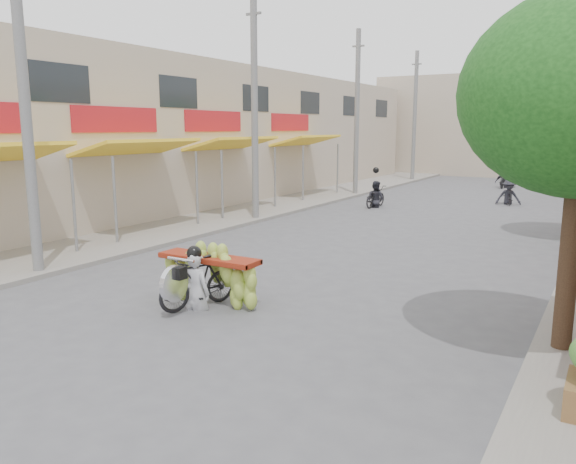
{
  "coord_description": "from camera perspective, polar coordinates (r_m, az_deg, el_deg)",
  "views": [
    {
      "loc": [
        5.89,
        -4.89,
        3.34
      ],
      "look_at": [
        -0.21,
        5.49,
        1.1
      ],
      "focal_mm": 35.0,
      "sensor_mm": 36.0,
      "label": 1
    }
  ],
  "objects": [
    {
      "name": "far_building",
      "position": [
        43.3,
        22.97,
        9.93
      ],
      "size": [
        20.0,
        6.0,
        7.0
      ],
      "primitive_type": "cube",
      "color": "#B8A892",
      "rests_on": "ground"
    },
    {
      "name": "utility_pole_back",
      "position": [
        36.68,
        12.74,
        11.35
      ],
      "size": [
        0.6,
        0.24,
        8.0
      ],
      "color": "slate",
      "rests_on": "ground"
    },
    {
      "name": "shophouse_row_left",
      "position": [
        26.0,
        -13.21,
        9.51
      ],
      "size": [
        9.77,
        40.0,
        6.0
      ],
      "color": "#B8A892",
      "rests_on": "ground"
    },
    {
      "name": "bg_motorbike_c",
      "position": [
        34.03,
        21.14,
        5.5
      ],
      "size": [
        0.97,
        1.81,
        1.95
      ],
      "color": "black",
      "rests_on": "ground"
    },
    {
      "name": "utility_pole_far",
      "position": [
        28.26,
        7.01,
        11.85
      ],
      "size": [
        0.6,
        0.24,
        8.0
      ],
      "color": "slate",
      "rests_on": "ground"
    },
    {
      "name": "ground",
      "position": [
        8.36,
        -18.71,
        -13.61
      ],
      "size": [
        120.0,
        120.0,
        0.0
      ],
      "primitive_type": "plane",
      "color": "#545459",
      "rests_on": "ground"
    },
    {
      "name": "banana_motorbike",
      "position": [
        10.74,
        -8.72,
        -3.94
      ],
      "size": [
        2.2,
        1.85,
        2.0
      ],
      "color": "black",
      "rests_on": "ground"
    },
    {
      "name": "bg_motorbike_a",
      "position": [
        24.21,
        8.87,
        4.26
      ],
      "size": [
        0.81,
        1.62,
        1.95
      ],
      "color": "black",
      "rests_on": "ground"
    },
    {
      "name": "bg_motorbike_b",
      "position": [
        26.6,
        21.56,
        4.5
      ],
      "size": [
        1.17,
        1.55,
        1.95
      ],
      "color": "black",
      "rests_on": "ground"
    },
    {
      "name": "utility_pole_mid",
      "position": [
        20.33,
        -3.42,
        12.45
      ],
      "size": [
        0.6,
        0.24,
        8.0
      ],
      "color": "slate",
      "rests_on": "ground"
    },
    {
      "name": "sidewalk_left",
      "position": [
        23.93,
        -2.5,
        2.65
      ],
      "size": [
        4.0,
        60.0,
        0.12
      ],
      "primitive_type": "cube",
      "color": "gray",
      "rests_on": "ground"
    },
    {
      "name": "utility_pole_near",
      "position": [
        13.8,
        -25.22,
        12.41
      ],
      "size": [
        0.6,
        0.24,
        8.0
      ],
      "color": "slate",
      "rests_on": "ground"
    }
  ]
}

